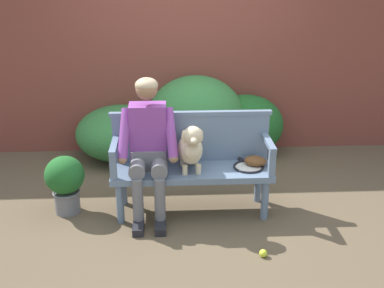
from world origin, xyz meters
TOP-DOWN VIEW (x-y plane):
  - ground_plane at (0.00, 0.00)m, footprint 40.00×40.00m
  - brick_garden_fence at (0.00, 1.79)m, footprint 8.00×0.30m
  - hedge_bush_mid_right at (-0.80, 1.39)m, footprint 1.08×1.06m
  - hedge_bush_far_right at (0.12, 1.37)m, footprint 1.18×1.14m
  - hedge_bush_mid_left at (0.73, 1.42)m, footprint 0.94×0.71m
  - garden_bench at (0.00, 0.00)m, footprint 1.52×0.48m
  - bench_backrest at (0.00, 0.21)m, footprint 1.56×0.06m
  - bench_armrest_left_end at (-0.72, -0.09)m, footprint 0.06×0.48m
  - bench_armrest_right_end at (0.72, -0.09)m, footprint 0.06×0.48m
  - person_seated at (-0.41, -0.01)m, footprint 0.56×0.64m
  - dog_on_bench at (-0.01, -0.06)m, footprint 0.26×0.49m
  - tennis_racket at (0.53, 0.02)m, footprint 0.36×0.58m
  - baseball_glove at (0.61, 0.05)m, footprint 0.27×0.25m
  - tennis_ball at (0.55, -0.81)m, footprint 0.07×0.07m
  - potted_plant at (-1.21, 0.05)m, footprint 0.38×0.38m

SIDE VIEW (x-z plane):
  - ground_plane at x=0.00m, z-range 0.00..0.00m
  - tennis_ball at x=0.55m, z-range 0.00..0.07m
  - hedge_bush_mid_right at x=-0.80m, z-range 0.00..0.65m
  - potted_plant at x=-1.21m, z-range 0.05..0.63m
  - hedge_bush_mid_left at x=0.73m, z-range 0.00..0.77m
  - garden_bench at x=0.00m, z-range 0.16..0.62m
  - tennis_racket at x=0.53m, z-range 0.45..0.48m
  - baseball_glove at x=0.61m, z-range 0.46..0.55m
  - hedge_bush_far_right at x=0.12m, z-range 0.00..1.02m
  - bench_armrest_left_end at x=-0.72m, z-range 0.52..0.80m
  - bench_armrest_right_end at x=0.72m, z-range 0.52..0.80m
  - dog_on_bench at x=-0.01m, z-range 0.46..0.94m
  - bench_backrest at x=0.00m, z-range 0.46..0.96m
  - person_seated at x=-0.41m, z-range 0.06..1.39m
  - brick_garden_fence at x=0.00m, z-range 0.00..2.25m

